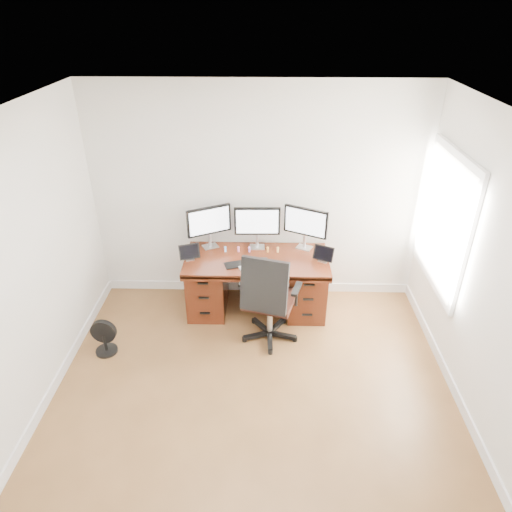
{
  "coord_description": "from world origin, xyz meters",
  "views": [
    {
      "loc": [
        0.11,
        -2.87,
        3.45
      ],
      "look_at": [
        0.0,
        1.5,
        0.95
      ],
      "focal_mm": 32.0,
      "sensor_mm": 36.0,
      "label": 1
    }
  ],
  "objects_px": {
    "floor_fan": "(104,338)",
    "office_chair": "(269,313)",
    "monitor_center": "(257,223)",
    "keyboard": "(251,267)",
    "desk": "(257,281)"
  },
  "relations": [
    {
      "from": "floor_fan",
      "to": "monitor_center",
      "type": "distance_m",
      "value": 2.17
    },
    {
      "from": "floor_fan",
      "to": "keyboard",
      "type": "height_order",
      "value": "keyboard"
    },
    {
      "from": "floor_fan",
      "to": "monitor_center",
      "type": "height_order",
      "value": "monitor_center"
    },
    {
      "from": "desk",
      "to": "monitor_center",
      "type": "bearing_deg",
      "value": 89.99
    },
    {
      "from": "monitor_center",
      "to": "floor_fan",
      "type": "bearing_deg",
      "value": -148.06
    },
    {
      "from": "office_chair",
      "to": "keyboard",
      "type": "bearing_deg",
      "value": 136.38
    },
    {
      "from": "office_chair",
      "to": "keyboard",
      "type": "relative_size",
      "value": 4.22
    },
    {
      "from": "floor_fan",
      "to": "office_chair",
      "type": "bearing_deg",
      "value": 11.25
    },
    {
      "from": "floor_fan",
      "to": "keyboard",
      "type": "relative_size",
      "value": 1.51
    },
    {
      "from": "desk",
      "to": "floor_fan",
      "type": "distance_m",
      "value": 1.87
    },
    {
      "from": "monitor_center",
      "to": "desk",
      "type": "bearing_deg",
      "value": -91.73
    },
    {
      "from": "office_chair",
      "to": "floor_fan",
      "type": "relative_size",
      "value": 2.79
    },
    {
      "from": "keyboard",
      "to": "desk",
      "type": "bearing_deg",
      "value": 53.25
    },
    {
      "from": "office_chair",
      "to": "floor_fan",
      "type": "xyz_separation_m",
      "value": [
        -1.8,
        -0.26,
        -0.18
      ]
    },
    {
      "from": "desk",
      "to": "office_chair",
      "type": "height_order",
      "value": "office_chair"
    }
  ]
}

